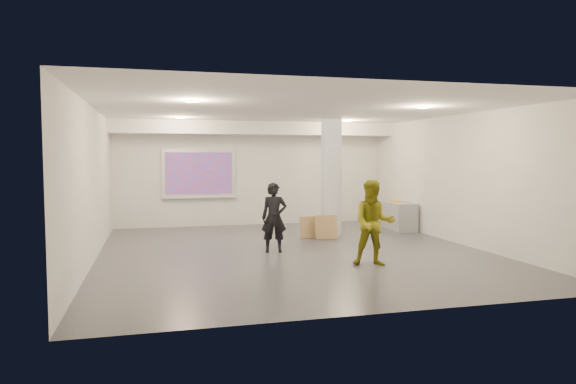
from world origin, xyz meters
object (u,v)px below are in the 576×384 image
object	(u,v)px
credenza	(399,216)
man	(374,223)
column	(331,177)
woman	(274,218)
projection_screen	(199,174)

from	to	relation	value
credenza	man	distance (m)	4.95
column	woman	xyz separation A→B (m)	(-1.90, -1.78, -0.76)
credenza	column	bearing A→B (deg)	-160.39
projection_screen	credenza	distance (m)	5.82
column	woman	world-z (taller)	column
column	woman	bearing A→B (deg)	-136.95
projection_screen	man	xyz separation A→B (m)	(2.68, -6.21, -0.73)
projection_screen	man	bearing A→B (deg)	-66.66
woman	man	size ratio (longest dim) A/B	0.92
column	credenza	bearing A→B (deg)	15.22
credenza	man	bearing A→B (deg)	-118.01
projection_screen	woman	size ratio (longest dim) A/B	1.42
woman	man	bearing A→B (deg)	-41.22
projection_screen	woman	distance (m)	4.66
man	projection_screen	bearing A→B (deg)	133.18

